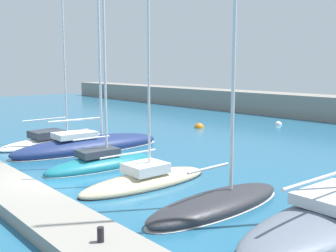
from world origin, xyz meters
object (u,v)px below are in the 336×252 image
at_px(mooring_buoy_white, 278,125).
at_px(dock_bollard, 101,235).
at_px(sailboat_navy_second, 89,145).
at_px(sailboat_teal_third, 101,163).
at_px(sailboat_white_nearest, 57,141).
at_px(sailboat_sand_fourth, 146,180).
at_px(mooring_buoy_orange, 199,128).
at_px(sailboat_charcoal_fifth, 218,202).

distance_m(mooring_buoy_white, dock_bollard, 29.95).
xyz_separation_m(sailboat_navy_second, sailboat_teal_third, (4.61, -1.81, -0.10)).
bearing_deg(sailboat_white_nearest, sailboat_sand_fourth, -98.66).
relative_size(sailboat_white_nearest, sailboat_navy_second, 1.12).
bearing_deg(sailboat_teal_third, dock_bollard, -120.06).
distance_m(sailboat_white_nearest, sailboat_sand_fourth, 12.21).
xyz_separation_m(sailboat_sand_fourth, mooring_buoy_orange, (-11.18, 14.45, -0.20)).
bearing_deg(mooring_buoy_white, dock_bollard, -64.69).
relative_size(sailboat_teal_third, mooring_buoy_white, 20.82).
bearing_deg(sailboat_white_nearest, dock_bollard, -114.08).
height_order(sailboat_white_nearest, sailboat_charcoal_fifth, sailboat_white_nearest).
xyz_separation_m(sailboat_white_nearest, mooring_buoy_orange, (0.96, 13.23, -0.20)).
xyz_separation_m(sailboat_sand_fourth, dock_bollard, (5.07, -5.44, 0.51)).
distance_m(mooring_buoy_orange, dock_bollard, 25.70).
height_order(sailboat_navy_second, sailboat_charcoal_fifth, sailboat_navy_second).
bearing_deg(sailboat_teal_third, mooring_buoy_white, 10.22).
bearing_deg(dock_bollard, mooring_buoy_orange, 129.24).
relative_size(mooring_buoy_orange, dock_bollard, 2.00).
height_order(sailboat_white_nearest, sailboat_sand_fourth, sailboat_white_nearest).
height_order(mooring_buoy_white, dock_bollard, dock_bollard).
bearing_deg(dock_bollard, sailboat_navy_second, 152.12).
bearing_deg(mooring_buoy_white, sailboat_navy_second, -92.97).
relative_size(sailboat_navy_second, dock_bollard, 36.54).
bearing_deg(sailboat_navy_second, dock_bollard, -115.78).
bearing_deg(sailboat_charcoal_fifth, mooring_buoy_orange, 45.96).
distance_m(mooring_buoy_white, mooring_buoy_orange, 7.96).
relative_size(sailboat_sand_fourth, mooring_buoy_white, 17.00).
bearing_deg(sailboat_navy_second, mooring_buoy_white, -0.87).
distance_m(sailboat_sand_fourth, dock_bollard, 7.45).
xyz_separation_m(sailboat_white_nearest, sailboat_teal_third, (7.99, -1.15, 0.05)).
xyz_separation_m(sailboat_sand_fourth, mooring_buoy_white, (-7.74, 21.63, -0.20)).
distance_m(sailboat_white_nearest, mooring_buoy_white, 20.88).
bearing_deg(mooring_buoy_white, sailboat_white_nearest, -102.19).
relative_size(sailboat_white_nearest, sailboat_teal_third, 1.29).
xyz_separation_m(sailboat_charcoal_fifth, mooring_buoy_orange, (-15.58, 14.28, -0.27)).
xyz_separation_m(sailboat_white_nearest, sailboat_sand_fourth, (12.14, -1.22, 0.00)).
bearing_deg(mooring_buoy_orange, sailboat_teal_third, -63.98).
bearing_deg(dock_bollard, mooring_buoy_white, 115.31).
bearing_deg(sailboat_white_nearest, mooring_buoy_orange, -7.08).
distance_m(sailboat_sand_fourth, mooring_buoy_orange, 18.27).
relative_size(sailboat_sand_fourth, mooring_buoy_orange, 12.96).
bearing_deg(dock_bollard, sailboat_white_nearest, 158.83).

